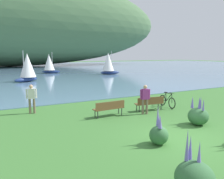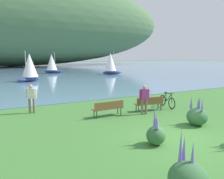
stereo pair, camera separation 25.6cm
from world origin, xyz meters
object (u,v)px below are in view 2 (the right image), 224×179
object	(u,v)px
bicycle_leaning_near_bench	(167,101)
person_on_the_grass	(144,98)
park_bench_near_camera	(108,107)
person_at_shoreline	(31,97)
park_bench_further_along	(149,103)
sailboat_mid_bay	(111,63)
sailboat_nearest_to_shore	(52,63)
sailboat_toward_hillside	(29,67)

from	to	relation	value
bicycle_leaning_near_bench	person_on_the_grass	bearing A→B (deg)	-161.55
park_bench_near_camera	person_at_shoreline	size ratio (longest dim) A/B	1.06
park_bench_near_camera	bicycle_leaning_near_bench	world-z (taller)	bicycle_leaning_near_bench
bicycle_leaning_near_bench	person_on_the_grass	world-z (taller)	person_on_the_grass
park_bench_further_along	park_bench_near_camera	bearing A→B (deg)	179.37
sailboat_mid_bay	bicycle_leaning_near_bench	bearing A→B (deg)	-108.41
park_bench_near_camera	bicycle_leaning_near_bench	xyz separation A→B (m)	(4.47, 0.29, -0.12)
bicycle_leaning_near_bench	sailboat_nearest_to_shore	xyz separation A→B (m)	(-0.56, 30.54, 1.42)
sailboat_mid_bay	sailboat_toward_hillside	world-z (taller)	sailboat_mid_bay
park_bench_near_camera	park_bench_further_along	world-z (taller)	same
sailboat_nearest_to_shore	sailboat_toward_hillside	distance (m)	12.78
park_bench_further_along	person_on_the_grass	distance (m)	0.99
person_at_shoreline	person_on_the_grass	bearing A→B (deg)	-29.81
bicycle_leaning_near_bench	sailboat_mid_bay	bearing A→B (deg)	71.59
person_at_shoreline	sailboat_toward_hillside	world-z (taller)	sailboat_toward_hillside
park_bench_near_camera	person_at_shoreline	distance (m)	4.62
person_on_the_grass	sailboat_nearest_to_shore	distance (m)	31.41
park_bench_near_camera	sailboat_nearest_to_shore	size ratio (longest dim) A/B	0.48
person_at_shoreline	sailboat_toward_hillside	bearing A→B (deg)	82.54
park_bench_further_along	sailboat_toward_hillside	size ratio (longest dim) A/B	0.48
park_bench_further_along	sailboat_mid_bay	xyz separation A→B (m)	(9.48, 23.77, 1.40)
person_at_shoreline	sailboat_toward_hillside	size ratio (longest dim) A/B	0.44
park_bench_near_camera	sailboat_mid_bay	size ratio (longest dim) A/B	0.45
person_on_the_grass	sailboat_toward_hillside	bearing A→B (deg)	100.23
park_bench_further_along	bicycle_leaning_near_bench	size ratio (longest dim) A/B	1.05
sailboat_toward_hillside	bicycle_leaning_near_bench	bearing A→B (deg)	-72.51
sailboat_nearest_to_shore	person_at_shoreline	bearing A→B (deg)	-105.12
park_bench_near_camera	person_at_shoreline	world-z (taller)	person_at_shoreline
person_at_shoreline	park_bench_near_camera	bearing A→B (deg)	-37.01
park_bench_near_camera	sailboat_nearest_to_shore	xyz separation A→B (m)	(3.91, 30.83, 1.30)
park_bench_near_camera	person_on_the_grass	bearing A→B (deg)	-14.06
sailboat_mid_bay	sailboat_toward_hillside	bearing A→B (deg)	-162.00
sailboat_nearest_to_shore	sailboat_mid_bay	distance (m)	10.96
bicycle_leaning_near_bench	sailboat_mid_bay	distance (m)	24.76
park_bench_near_camera	sailboat_mid_bay	distance (m)	26.76
person_on_the_grass	sailboat_toward_hillside	xyz separation A→B (m)	(-3.57, 19.78, 0.88)
person_at_shoreline	sailboat_toward_hillside	distance (m)	16.66
park_bench_further_along	person_at_shoreline	world-z (taller)	person_at_shoreline
sailboat_mid_bay	sailboat_nearest_to_shore	bearing A→B (deg)	139.69
bicycle_leaning_near_bench	person_on_the_grass	xyz separation A→B (m)	(-2.41, -0.80, 0.58)
person_at_shoreline	sailboat_nearest_to_shore	world-z (taller)	sailboat_nearest_to_shore
person_at_shoreline	sailboat_nearest_to_shore	bearing A→B (deg)	74.88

